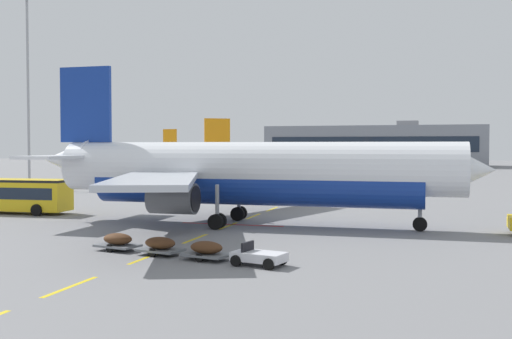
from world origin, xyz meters
name	(u,v)px	position (x,y,z in m)	size (l,w,h in m)	color
apron_paint_markings	(281,206)	(18.00, 37.17, 0.00)	(8.00, 95.77, 0.01)	yellow
airliner_foreground	(247,172)	(19.16, 22.01, 3.95)	(34.70, 34.63, 12.20)	white
airliner_far_center	(211,158)	(-14.48, 103.80, 3.12)	(27.50, 27.09, 9.64)	silver
airliner_far_right	(292,167)	(13.78, 59.98, 3.07)	(25.16, 23.56, 9.50)	white
apron_shuttle_bus	(4,193)	(-3.73, 23.74, 1.75)	(12.16, 3.54, 3.00)	yellow
baggage_train	(183,248)	(19.88, 8.43, 0.53)	(11.64, 3.98, 1.14)	silver
apron_light_mast_near	(28,69)	(-21.97, 51.61, 16.58)	(1.80, 1.80, 26.91)	slate
terminal_satellite	(376,146)	(15.48, 161.04, 5.75)	(60.50, 27.37, 13.07)	gray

